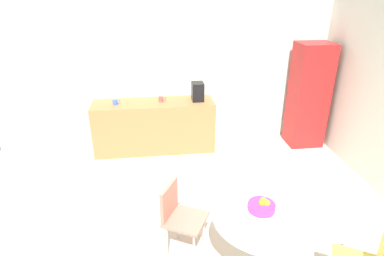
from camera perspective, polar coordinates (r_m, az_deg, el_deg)
The scene contains 10 objects.
wall_back at distance 5.95m, azimuth -4.90°, elevation 9.31°, with size 6.00×0.10×2.60m, color silver.
counter_block at distance 5.90m, azimuth -6.53°, elevation 0.34°, with size 2.10×0.60×0.90m, color #9E7042.
locker_cabinet at distance 6.27m, azimuth 19.50°, elevation 5.29°, with size 0.60×0.50×1.87m, color #B21E1E.
round_table at distance 3.46m, azimuth 12.54°, elevation -16.26°, with size 1.06×1.06×0.75m.
chair_coral at distance 3.70m, azimuth -2.59°, elevation -14.14°, with size 0.57×0.57×0.83m.
fruit_bowl at distance 3.39m, azimuth 12.00°, elevation -13.03°, with size 0.27×0.27×0.11m.
mug_white at distance 5.71m, azimuth -13.14°, elevation 4.40°, with size 0.13×0.08×0.09m.
mug_green at distance 5.73m, azimuth -5.36°, elevation 5.03°, with size 0.13×0.08×0.09m.
mug_red at distance 5.75m, azimuth 0.77°, elevation 5.19°, with size 0.13×0.08×0.09m.
coffee_maker at distance 5.73m, azimuth 0.98°, elevation 6.32°, with size 0.20×0.24×0.32m, color black.
Camera 1 is at (-0.23, -2.75, 2.81)m, focal length 30.84 mm.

